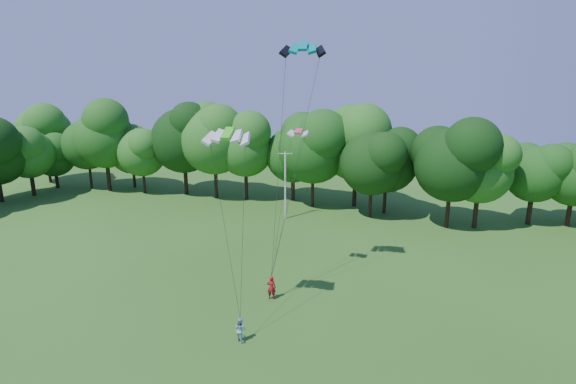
% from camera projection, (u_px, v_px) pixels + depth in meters
% --- Properties ---
extents(utility_pole, '(1.53, 0.59, 7.96)m').
position_uv_depth(utility_pole, '(285.00, 185.00, 51.85)').
color(utility_pole, silver).
rests_on(utility_pole, ground).
extents(kite_flyer_left, '(0.77, 0.59, 1.87)m').
position_uv_depth(kite_flyer_left, '(271.00, 287.00, 33.76)').
color(kite_flyer_left, maroon).
rests_on(kite_flyer_left, ground).
extents(kite_flyer_right, '(0.98, 0.90, 1.63)m').
position_uv_depth(kite_flyer_right, '(241.00, 329.00, 28.45)').
color(kite_flyer_right, '#97B7D1').
rests_on(kite_flyer_right, ground).
extents(kite_teal, '(3.23, 1.85, 0.78)m').
position_uv_depth(kite_teal, '(303.00, 46.00, 31.61)').
color(kite_teal, '#047F84').
rests_on(kite_teal, ground).
extents(kite_green, '(3.00, 1.58, 0.70)m').
position_uv_depth(kite_green, '(227.00, 133.00, 27.86)').
color(kite_green, '#45D41F').
rests_on(kite_green, ground).
extents(kite_pink, '(1.58, 0.77, 0.35)m').
position_uv_depth(kite_pink, '(298.00, 131.00, 34.09)').
color(kite_pink, '#D13A6A').
rests_on(kite_pink, ground).
extents(tree_back_west, '(9.26, 9.26, 13.46)m').
position_uv_depth(tree_back_west, '(104.00, 133.00, 63.39)').
color(tree_back_west, '#372916').
rests_on(tree_back_west, ground).
extents(tree_back_center, '(8.19, 8.19, 11.91)m').
position_uv_depth(tree_back_center, '(372.00, 155.00, 51.56)').
color(tree_back_center, black).
rests_on(tree_back_center, ground).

